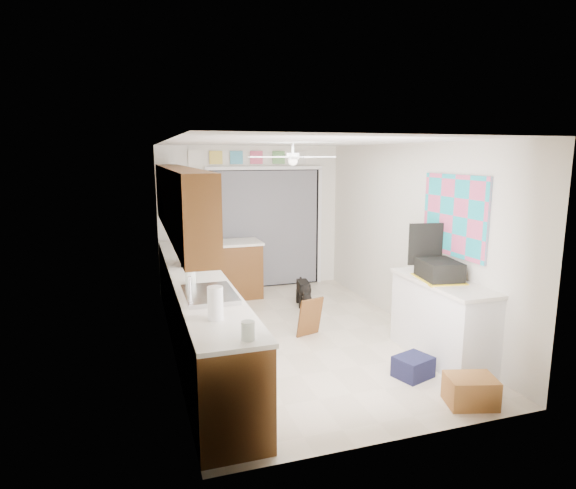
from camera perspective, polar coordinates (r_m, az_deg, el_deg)
floor at (r=6.46m, az=1.11°, el=-10.70°), size 5.00×5.00×0.00m
ceiling at (r=6.02m, az=1.20°, el=12.04°), size 5.00×5.00×0.00m
wall_back at (r=8.50m, az=-4.38°, el=3.14°), size 3.20×0.00×3.20m
wall_front at (r=3.91m, az=13.32°, el=-6.01°), size 3.20×0.00×3.20m
wall_left at (r=5.81m, az=-13.94°, el=-0.62°), size 0.00×5.00×5.00m
wall_right at (r=6.81m, az=13.99°, el=1.00°), size 0.00×5.00×5.00m
left_base_cabinets at (r=6.04m, az=-10.73°, el=-7.92°), size 0.60×4.80×0.90m
left_countertop at (r=5.91m, az=-10.79°, el=-3.59°), size 0.62×4.80×0.04m
upper_cabinets at (r=5.94m, az=-12.77°, el=5.04°), size 0.32×4.00×0.80m
sink_basin at (r=4.94m, az=-9.31°, el=-5.93°), size 0.50×0.76×0.06m
faucet at (r=4.89m, az=-11.55°, el=-5.01°), size 0.03×0.03×0.22m
peninsula_base at (r=8.06m, az=-6.92°, el=-3.11°), size 1.00×0.60×0.90m
peninsula_top at (r=7.96m, az=-7.00°, el=0.18°), size 1.04×0.64×0.04m
back_opening_recess at (r=8.56m, az=-2.69°, el=1.86°), size 2.00×0.06×2.10m
curtain_panel at (r=8.52m, az=-2.62°, el=1.82°), size 1.90×0.03×2.05m
door_trim_left at (r=8.32m, az=-9.43°, el=1.48°), size 0.06×0.04×2.10m
door_trim_right at (r=8.85m, az=3.75°, el=2.14°), size 0.06×0.04×2.10m
door_trim_head at (r=8.43m, az=-2.70°, el=9.04°), size 2.10×0.04×0.06m
header_frame_0 at (r=8.27m, az=-8.54°, el=10.15°), size 0.22×0.02×0.22m
header_frame_1 at (r=8.34m, az=-6.13°, el=10.21°), size 0.22×0.02×0.22m
header_frame_2 at (r=8.42m, az=-3.76°, el=10.25°), size 0.22×0.02×0.22m
header_frame_3 at (r=8.53m, az=-1.12°, el=10.28°), size 0.22×0.02×0.22m
header_frame_4 at (r=8.65m, az=1.46°, el=10.28°), size 0.22×0.02×0.22m
route66_sign at (r=8.22m, az=-10.98°, el=10.08°), size 0.22×0.02×0.26m
right_counter_base at (r=5.90m, az=17.75°, el=-8.69°), size 0.50×1.40×0.90m
right_counter_top at (r=5.76m, az=17.93°, el=-4.28°), size 0.54×1.44×0.04m
abstract_painting at (r=5.93m, az=19.09°, el=3.25°), size 0.03×1.15×0.95m
ceiling_fan at (r=6.21m, az=0.58°, el=10.34°), size 1.14×1.14×0.24m
microwave at (r=6.38m, az=-10.83°, el=-1.13°), size 0.44×0.54×0.26m
soap_bottle at (r=5.41m, az=-11.50°, el=-2.95°), size 0.14×0.14×0.32m
jar_a at (r=3.77m, az=-4.77°, el=-10.14°), size 0.13×0.13×0.15m
jar_b at (r=3.78m, az=-4.90°, el=-10.38°), size 0.09×0.09×0.12m
paper_towel_roll at (r=4.22m, az=-8.60°, el=-6.91°), size 0.17×0.17×0.29m
suitcase at (r=5.77m, az=17.47°, el=-2.89°), size 0.47×0.57×0.22m
suitcase_rim at (r=5.80m, az=17.41°, el=-3.95°), size 0.53×0.65×0.02m
suitcase_lid at (r=5.95m, az=16.00°, el=0.05°), size 0.42×0.10×0.50m
cardboard_box at (r=5.08m, az=20.83°, el=-15.90°), size 0.52×0.45×0.28m
navy_crate at (r=5.48m, az=14.60°, el=-13.85°), size 0.45×0.41×0.23m
cabinet_door_panel at (r=6.34m, az=2.62°, el=-8.59°), size 0.38×0.23×0.52m
man at (r=7.45m, az=-9.35°, el=-0.39°), size 0.55×0.75×1.89m
dog at (r=7.61m, az=1.83°, el=-5.65°), size 0.33×0.59×0.44m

